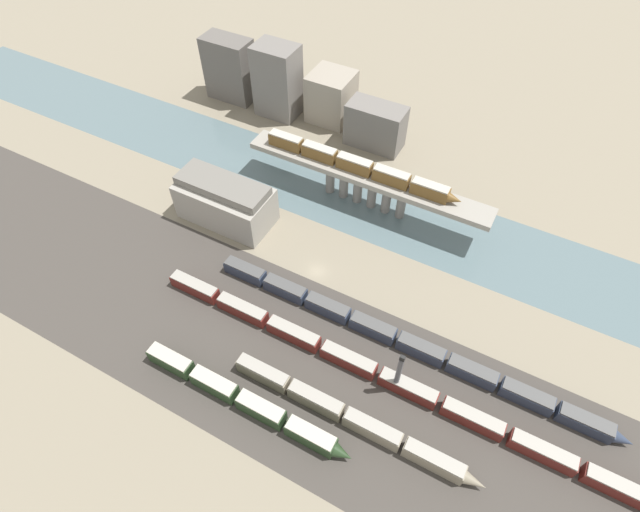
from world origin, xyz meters
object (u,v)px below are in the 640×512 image
at_px(train_yard_near, 243,399).
at_px(train_yard_outer, 403,341).
at_px(train_yard_far, 385,377).
at_px(signal_tower, 398,374).
at_px(train_on_bridge, 359,166).
at_px(warehouse_building, 225,201).
at_px(train_yard_mid, 350,417).

bearing_deg(train_yard_near, train_yard_outer, 50.12).
bearing_deg(train_yard_far, signal_tower, -13.39).
distance_m(train_yard_near, train_yard_far, 29.16).
bearing_deg(train_on_bridge, signal_tower, -56.38).
height_order(warehouse_building, signal_tower, signal_tower).
height_order(train_on_bridge, train_yard_mid, train_on_bridge).
height_order(train_yard_far, warehouse_building, warehouse_building).
distance_m(train_yard_outer, signal_tower, 11.55).
distance_m(train_yard_far, train_yard_outer, 9.55).
distance_m(train_on_bridge, train_yard_far, 55.11).
xyz_separation_m(train_on_bridge, warehouse_building, (-27.35, -22.18, -6.22)).
bearing_deg(train_yard_far, train_yard_near, -142.03).
bearing_deg(warehouse_building, train_yard_mid, -33.34).
xyz_separation_m(train_yard_outer, signal_tower, (2.57, -10.16, 4.85)).
xyz_separation_m(train_yard_near, train_yard_outer, (22.97, 27.49, -0.25)).
distance_m(train_yard_near, warehouse_building, 53.27).
height_order(train_yard_near, signal_tower, signal_tower).
bearing_deg(train_yard_mid, train_on_bridge, 114.30).
bearing_deg(train_yard_outer, warehouse_building, 165.64).
bearing_deg(train_yard_mid, train_yard_far, 76.69).
bearing_deg(train_yard_near, train_yard_mid, 18.45).
bearing_deg(signal_tower, train_on_bridge, 123.62).
height_order(train_yard_mid, signal_tower, signal_tower).
distance_m(train_yard_near, signal_tower, 31.21).
height_order(train_yard_mid, train_yard_far, train_yard_mid).
distance_m(train_yard_mid, train_yard_outer, 20.86).
height_order(train_yard_near, train_yard_far, train_yard_near).
bearing_deg(train_on_bridge, train_yard_outer, -52.06).
bearing_deg(train_yard_near, train_yard_far, 37.97).
distance_m(train_on_bridge, train_yard_outer, 47.42).
xyz_separation_m(train_on_bridge, signal_tower, (31.00, -46.63, -5.63)).
height_order(train_yard_mid, train_yard_outer, train_yard_mid).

